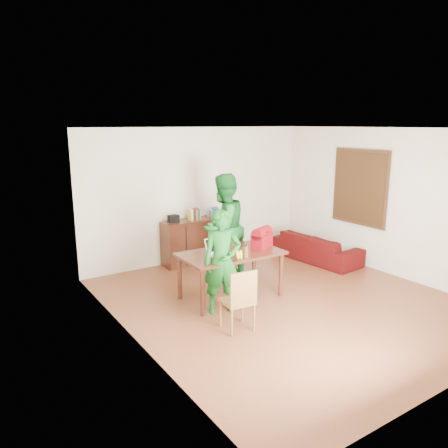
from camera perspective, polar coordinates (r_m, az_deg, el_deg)
room at (r=6.86m, az=7.73°, el=0.59°), size 5.20×5.70×2.90m
table at (r=7.00m, az=0.90°, el=-4.47°), size 1.65×0.95×0.76m
chair at (r=6.09m, az=1.80°, el=-11.39°), size 0.44×0.42×0.88m
person_near at (r=6.45m, az=-0.26°, el=-4.94°), size 0.67×0.56×1.56m
person_far at (r=7.74m, az=-0.06°, el=-0.48°), size 1.12×0.99×1.92m
laptop at (r=6.82m, az=-0.45°, el=-3.71°), size 0.35×0.25×0.25m
bananas at (r=6.63m, az=2.00°, el=-4.39°), size 0.16×0.13×0.05m
bottle at (r=6.70m, az=2.86°, el=-3.57°), size 0.08×0.08×0.20m
red_bag at (r=7.21m, az=4.96°, el=-2.07°), size 0.43×0.34×0.28m
sofa at (r=9.21m, az=12.01°, el=-3.00°), size 0.89×1.92×0.54m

